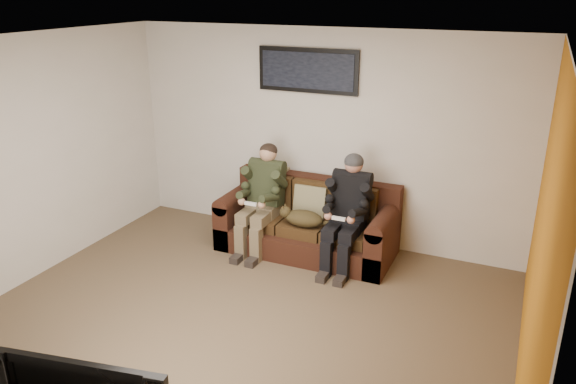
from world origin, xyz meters
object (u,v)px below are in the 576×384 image
at_px(person_right, 348,206).
at_px(framed_poster, 308,70).
at_px(person_left, 263,193).
at_px(sofa, 309,224).
at_px(cat, 302,218).

bearing_deg(person_right, framed_poster, 142.45).
xyz_separation_m(person_left, person_right, (1.07, 0.00, 0.00)).
height_order(sofa, person_right, person_right).
relative_size(sofa, person_right, 1.63).
xyz_separation_m(sofa, cat, (0.02, -0.27, 0.20)).
distance_m(sofa, cat, 0.34).
height_order(person_right, cat, person_right).
relative_size(person_right, framed_poster, 1.02).
relative_size(person_left, person_right, 0.99).
bearing_deg(person_left, cat, -10.06).
bearing_deg(framed_poster, sofa, -62.95).
distance_m(person_left, person_right, 1.07).
relative_size(person_right, cat, 1.94).
bearing_deg(cat, sofa, 95.06).
xyz_separation_m(sofa, person_left, (-0.53, -0.17, 0.39)).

